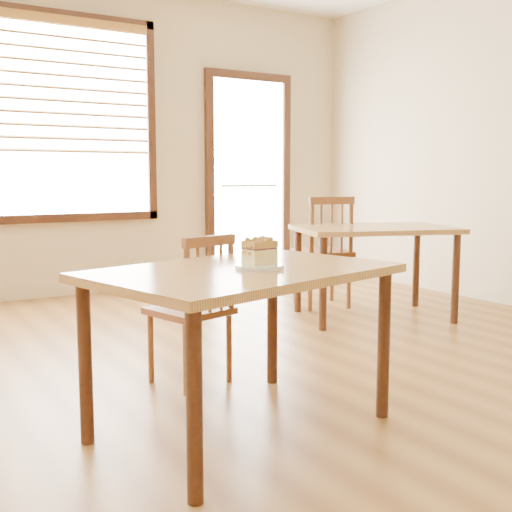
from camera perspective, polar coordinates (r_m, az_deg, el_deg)
The scene contains 10 objects.
ground at distance 2.87m, azimuth 1.07°, elevation -16.70°, with size 8.00×8.00×0.00m, color olive.
room_shell at distance 2.71m, azimuth 1.17°, elevation 21.51°, with size 8.00×8.00×8.00m.
window_right at distance 6.44m, azimuth -16.45°, elevation 12.65°, with size 1.76×0.10×1.96m.
entry_door at distance 7.22m, azimuth -0.67°, elevation 7.43°, with size 1.08×0.06×2.29m.
cafe_table_main at distance 2.88m, azimuth -1.24°, elevation -2.81°, with size 1.48×1.15×0.75m.
cafe_chair_main at distance 3.58m, azimuth -5.55°, elevation -4.65°, with size 0.46×0.46×0.85m.
cafe_table_second at distance 5.30m, azimuth 10.48°, elevation 1.56°, with size 1.43×1.18×0.75m.
cafe_chair_second at distance 5.69m, azimuth 6.06°, elevation 0.46°, with size 0.55×0.55×0.99m.
plate at distance 2.85m, azimuth 0.32°, elevation -0.96°, with size 0.22×0.22×0.02m.
cake_slice at distance 2.84m, azimuth 0.30°, elevation 0.46°, with size 0.15×0.11×0.12m.
Camera 1 is at (-1.42, -2.20, 1.16)m, focal length 45.00 mm.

